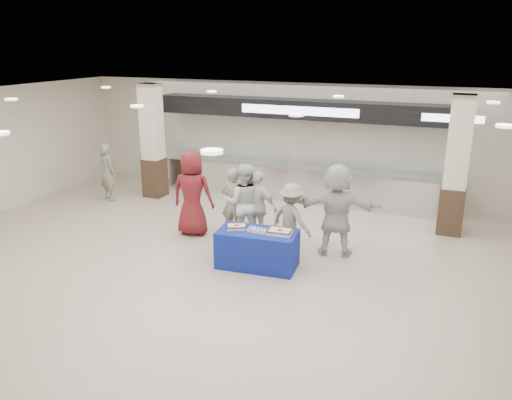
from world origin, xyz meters
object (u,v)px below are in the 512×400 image
at_px(civilian_maroon, 192,193).
at_px(chef_tall, 244,203).
at_px(cupcake_tray, 258,230).
at_px(soldier_bg, 108,172).
at_px(sheet_cake_left, 236,226).
at_px(civilian_white, 337,210).
at_px(sheet_cake_right, 280,231).
at_px(soldier_a, 234,203).
at_px(soldier_b, 291,219).
at_px(chef_short, 258,207).
at_px(display_table, 257,249).

distance_m(civilian_maroon, chef_tall, 1.26).
height_order(cupcake_tray, soldier_bg, soldier_bg).
height_order(cupcake_tray, civilian_maroon, civilian_maroon).
height_order(civilian_maroon, soldier_bg, civilian_maroon).
relative_size(sheet_cake_left, civilian_white, 0.24).
distance_m(civilian_maroon, civilian_white, 3.33).
distance_m(sheet_cake_right, soldier_bg, 6.50).
bearing_deg(cupcake_tray, soldier_a, 130.26).
relative_size(cupcake_tray, civilian_maroon, 0.20).
height_order(civilian_maroon, soldier_b, civilian_maroon).
distance_m(chef_short, soldier_b, 0.93).
bearing_deg(soldier_bg, display_table, 177.04).
relative_size(cupcake_tray, soldier_a, 0.24).
bearing_deg(chef_short, chef_tall, 19.61).
relative_size(cupcake_tray, chef_tall, 0.22).
bearing_deg(soldier_bg, sheet_cake_right, 179.01).
distance_m(soldier_a, soldier_b, 1.56).
bearing_deg(soldier_a, sheet_cake_right, 136.78).
bearing_deg(cupcake_tray, display_table, 148.15).
distance_m(chef_short, soldier_bg, 5.25).
relative_size(soldier_a, soldier_bg, 1.01).
xyz_separation_m(sheet_cake_left, sheet_cake_right, (0.89, 0.04, 0.01)).
distance_m(soldier_b, soldier_bg, 6.18).
bearing_deg(civilian_maroon, soldier_b, 168.35).
xyz_separation_m(sheet_cake_right, soldier_b, (-0.04, 0.85, -0.04)).
xyz_separation_m(sheet_cake_right, cupcake_tray, (-0.43, -0.05, -0.02)).
distance_m(display_table, chef_short, 1.37).
bearing_deg(display_table, civilian_white, 38.36).
bearing_deg(chef_short, soldier_a, 6.38).
xyz_separation_m(sheet_cake_right, civilian_maroon, (-2.49, 1.08, 0.19)).
relative_size(civilian_maroon, chef_tall, 1.11).
relative_size(sheet_cake_left, chef_short, 0.29).
relative_size(cupcake_tray, chef_short, 0.24).
height_order(sheet_cake_right, cupcake_tray, sheet_cake_right).
relative_size(sheet_cake_right, cupcake_tray, 1.25).
xyz_separation_m(sheet_cake_right, soldier_bg, (-5.98, 2.55, 0.01)).
height_order(display_table, civilian_white, civilian_white).
bearing_deg(civilian_white, civilian_maroon, -10.02).
height_order(sheet_cake_left, cupcake_tray, sheet_cake_left).
relative_size(display_table, chef_tall, 0.87).
bearing_deg(chef_tall, soldier_bg, -31.81).
height_order(chef_short, soldier_b, chef_short).
distance_m(display_table, sheet_cake_right, 0.62).
xyz_separation_m(civilian_maroon, soldier_a, (0.95, 0.18, -0.17)).
relative_size(soldier_a, chef_short, 1.00).
relative_size(sheet_cake_left, soldier_a, 0.29).
distance_m(display_table, soldier_a, 1.75).
xyz_separation_m(display_table, chef_tall, (-0.78, 1.18, 0.51)).
distance_m(sheet_cake_left, civilian_maroon, 1.96).
bearing_deg(chef_tall, soldier_b, 150.54).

